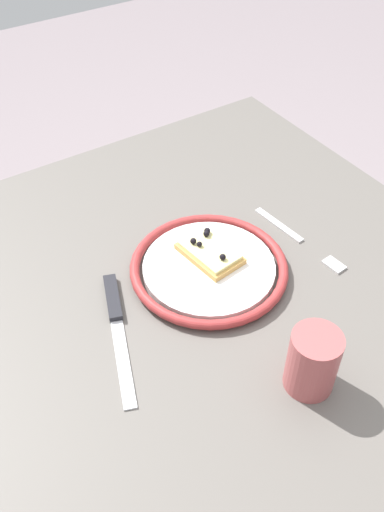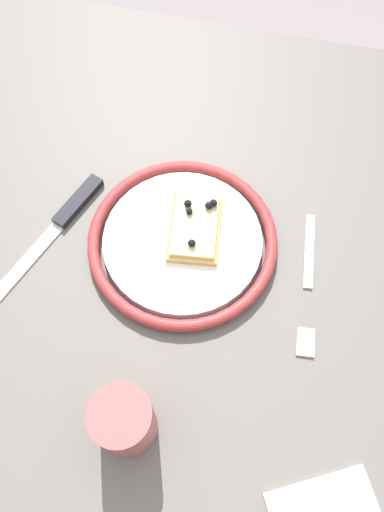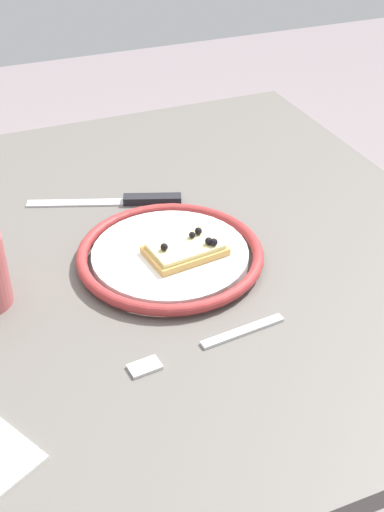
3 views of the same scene
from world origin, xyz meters
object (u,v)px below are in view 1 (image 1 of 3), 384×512
pizza_slice_near (210,252)px  knife (115,314)px  dining_table (191,327)px  plate (209,268)px  fork (298,239)px  cup (313,361)px

pizza_slice_near → knife: size_ratio=0.48×
knife → dining_table: bearing=173.8°
pizza_slice_near → knife: pizza_slice_near is taller
plate → knife: (0.17, 0.00, -0.01)m
pizza_slice_near → knife: bearing=5.6°
fork → cup: cup is taller
plate → knife: bearing=0.1°
pizza_slice_near → dining_table: bearing=29.1°
dining_table → knife: bearing=-6.2°
dining_table → pizza_slice_near: bearing=-150.9°
fork → cup: size_ratio=2.11×
dining_table → plate: (-0.04, -0.01, 0.11)m
knife → cup: 0.30m
knife → fork: size_ratio=1.15×
plate → cup: cup is taller
pizza_slice_near → fork: (-0.16, 0.04, -0.02)m
fork → plate: bearing=-6.5°
plate → pizza_slice_near: 0.03m
pizza_slice_near → cup: cup is taller
knife → plate: bearing=-179.9°
pizza_slice_near → cup: size_ratio=1.16×
plate → pizza_slice_near: size_ratio=2.31×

